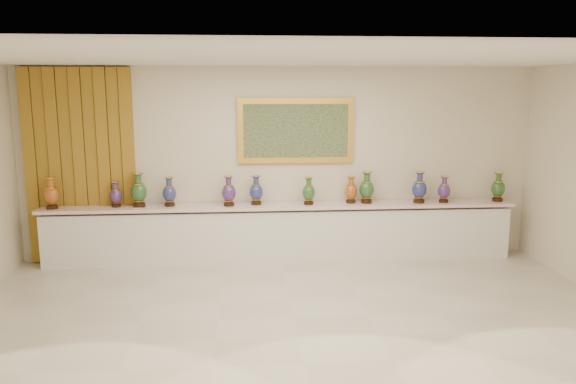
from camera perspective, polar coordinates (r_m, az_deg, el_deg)
name	(u,v)px	position (r m, az deg, el deg)	size (l,w,h in m)	color
ground	(294,318)	(6.78, 0.59, -12.66)	(8.00, 8.00, 0.00)	beige
room	(116,161)	(8.93, -17.10, 3.07)	(8.00, 8.00, 8.00)	beige
counter	(281,233)	(8.78, -0.73, -4.21)	(7.28, 0.48, 0.90)	white
vase_0	(51,195)	(9.03, -22.91, -0.25)	(0.26, 0.26, 0.48)	black
vase_1	(116,195)	(8.84, -17.09, -0.34)	(0.21, 0.21, 0.39)	black
vase_2	(139,192)	(8.74, -14.93, 0.04)	(0.29, 0.29, 0.52)	black
vase_3	(169,193)	(8.69, -11.96, -0.11)	(0.25, 0.25, 0.45)	black
vase_4	(229,192)	(8.57, -6.04, -0.04)	(0.25, 0.25, 0.46)	black
vase_5	(256,192)	(8.64, -3.25, 0.05)	(0.22, 0.22, 0.45)	black
vase_6	(309,192)	(8.63, 2.12, -0.02)	(0.24, 0.24, 0.43)	black
vase_7	(351,191)	(8.80, 6.41, 0.11)	(0.23, 0.23, 0.42)	black
vase_8	(367,189)	(8.82, 7.99, 0.31)	(0.25, 0.25, 0.49)	black
vase_9	(419,189)	(8.99, 13.19, 0.32)	(0.28, 0.28, 0.49)	black
vase_10	(444,191)	(9.12, 15.57, 0.14)	(0.24, 0.24, 0.42)	black
vase_11	(498,188)	(9.48, 20.56, 0.37)	(0.27, 0.27, 0.47)	black
label_card	(137,208)	(8.67, -15.10, -1.61)	(0.10, 0.06, 0.00)	white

